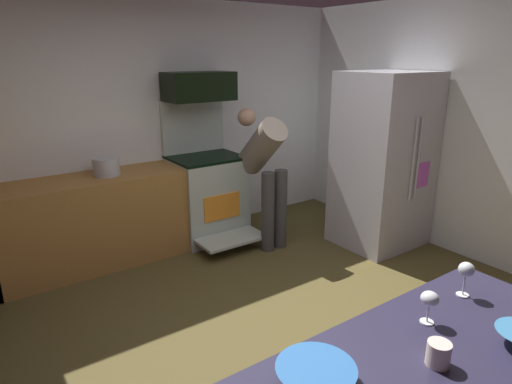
% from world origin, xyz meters
% --- Properties ---
extents(ground_plane, '(5.20, 4.80, 0.02)m').
position_xyz_m(ground_plane, '(0.00, 0.00, -0.01)').
color(ground_plane, brown).
extents(wall_back, '(5.20, 0.12, 2.60)m').
position_xyz_m(wall_back, '(0.00, 2.34, 1.30)').
color(wall_back, silver).
rests_on(wall_back, ground).
extents(wall_right, '(0.12, 4.80, 2.60)m').
position_xyz_m(wall_right, '(2.54, 0.00, 1.30)').
color(wall_right, silver).
rests_on(wall_right, ground).
extents(lower_cabinet_run, '(2.40, 0.60, 0.90)m').
position_xyz_m(lower_cabinet_run, '(-0.90, 1.98, 0.45)').
color(lower_cabinet_run, '#9F6E34').
rests_on(lower_cabinet_run, ground).
extents(oven_range, '(0.76, 1.01, 1.55)m').
position_xyz_m(oven_range, '(0.55, 1.97, 0.51)').
color(oven_range, '#B4C2B6').
rests_on(oven_range, ground).
extents(microwave, '(0.74, 0.38, 0.30)m').
position_xyz_m(microwave, '(0.55, 2.06, 1.70)').
color(microwave, black).
rests_on(microwave, oven_range).
extents(refrigerator, '(0.88, 0.80, 1.86)m').
position_xyz_m(refrigerator, '(2.03, 0.73, 0.93)').
color(refrigerator, silver).
rests_on(refrigerator, ground).
extents(person_cook, '(0.31, 0.72, 1.47)m').
position_xyz_m(person_cook, '(0.96, 1.43, 0.89)').
color(person_cook, '#404040').
rests_on(person_cook, ground).
extents(mixing_bowl_prep, '(0.29, 0.29, 0.07)m').
position_xyz_m(mixing_bowl_prep, '(-0.82, -1.31, 0.94)').
color(mixing_bowl_prep, '#2E69B0').
rests_on(mixing_bowl_prep, counter_island).
extents(wine_glass_far, '(0.07, 0.07, 0.18)m').
position_xyz_m(wine_glass_far, '(0.18, -1.27, 1.03)').
color(wine_glass_far, silver).
rests_on(wine_glass_far, counter_island).
extents(wine_glass_extra, '(0.08, 0.08, 0.15)m').
position_xyz_m(wine_glass_extra, '(-0.16, -1.31, 1.01)').
color(wine_glass_extra, silver).
rests_on(wine_glass_extra, counter_island).
extents(mug_coffee, '(0.09, 0.09, 0.10)m').
position_xyz_m(mug_coffee, '(-0.37, -1.50, 0.95)').
color(mug_coffee, beige).
rests_on(mug_coffee, counter_island).
extents(stock_pot, '(0.25, 0.25, 0.17)m').
position_xyz_m(stock_pot, '(-0.54, 1.98, 0.99)').
color(stock_pot, '#B6BCC1').
rests_on(stock_pot, lower_cabinet_run).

